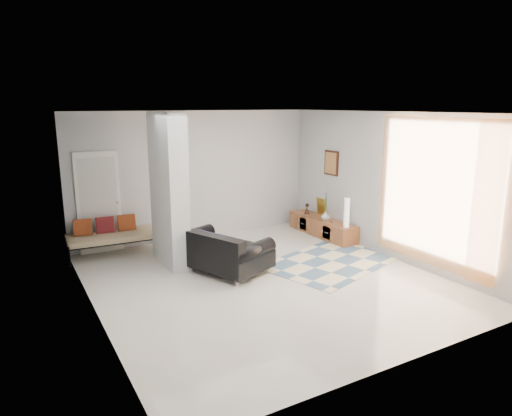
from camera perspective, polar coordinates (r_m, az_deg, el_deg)
floor at (r=7.89m, az=1.10°, el=-8.97°), size 6.00×6.00×0.00m
ceiling at (r=7.32m, az=1.20°, el=11.82°), size 6.00×6.00×0.00m
wall_back at (r=10.14m, az=-7.52°, el=4.06°), size 6.00×0.00×6.00m
wall_front at (r=5.21m, az=18.23°, el=-4.92°), size 6.00×0.00×6.00m
wall_left at (r=6.56m, az=-20.03°, el=-1.45°), size 0.00×6.00×6.00m
wall_right at (r=9.16m, az=16.15°, el=2.73°), size 0.00×6.00×6.00m
partition_column at (r=8.47m, az=-10.86°, el=2.20°), size 0.35×1.20×2.80m
hallway_door at (r=9.60m, az=-19.06°, el=0.65°), size 0.85×0.06×2.04m
curtain at (r=8.34m, az=21.38°, el=1.74°), size 0.00×2.55×2.55m
wall_art at (r=10.35m, az=9.41°, el=5.58°), size 0.04×0.45×0.55m
media_console at (r=10.51m, az=8.26°, el=-2.32°), size 0.45×2.00×0.80m
loveseat at (r=8.26m, az=-4.73°, el=-5.41°), size 1.61×2.00×0.76m
daybed at (r=9.45m, az=-17.37°, el=-3.20°), size 1.85×0.87×0.77m
area_rug at (r=8.88m, az=9.50°, el=-6.56°), size 2.96×2.38×0.01m
cylinder_lamp at (r=9.75m, az=11.27°, el=-0.58°), size 0.11×0.11×0.62m
bronze_figurine at (r=10.82m, az=6.40°, el=-0.08°), size 0.13×0.13×0.25m
vase at (r=10.28m, az=8.67°, el=-0.97°), size 0.21×0.21×0.20m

